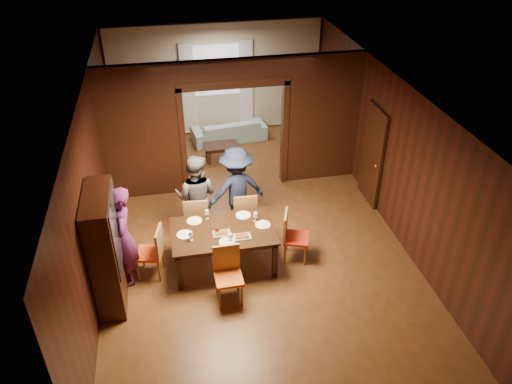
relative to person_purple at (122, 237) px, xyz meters
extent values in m
plane|color=#4F2E16|center=(2.30, 1.12, -0.91)|extent=(9.00, 9.00, 0.00)
cube|color=silver|center=(2.30, 1.12, 1.99)|extent=(5.50, 9.00, 0.02)
cube|color=black|center=(2.30, 5.62, 0.54)|extent=(5.50, 0.02, 2.90)
cube|color=black|center=(-0.45, 1.12, 0.54)|extent=(0.02, 9.00, 2.90)
cube|color=black|center=(5.05, 1.12, 0.54)|extent=(0.02, 9.00, 2.90)
cube|color=black|center=(0.37, 2.72, 0.29)|extent=(1.65, 0.15, 2.40)
cube|color=black|center=(4.22, 2.72, 0.29)|extent=(1.65, 0.15, 2.40)
cube|color=black|center=(2.30, 2.72, 1.74)|extent=(5.50, 0.15, 0.50)
cube|color=beige|center=(2.30, 5.59, 0.54)|extent=(5.40, 0.04, 2.85)
imported|color=#591E59|center=(0.00, 0.00, 0.00)|extent=(0.50, 0.70, 1.83)
imported|color=#4D4B52|center=(1.31, 1.06, -0.05)|extent=(1.01, 0.90, 1.73)
imported|color=#171D3A|center=(2.09, 1.17, -0.05)|extent=(1.23, 0.86, 1.74)
imported|color=#9CC4CC|center=(2.49, 4.97, -0.64)|extent=(1.99, 0.98, 0.56)
imported|color=black|center=(1.79, 0.23, -0.12)|extent=(0.30, 0.30, 0.07)
cube|color=black|center=(1.67, 0.07, -0.53)|extent=(1.79, 1.11, 0.76)
cube|color=black|center=(2.14, 3.96, -0.71)|extent=(0.80, 0.50, 0.40)
cube|color=black|center=(-0.23, -0.38, 0.09)|extent=(0.40, 1.20, 2.00)
cube|color=black|center=(5.00, 1.62, 0.14)|extent=(0.06, 0.90, 2.10)
cube|color=silver|center=(2.30, 5.56, 0.79)|extent=(1.20, 0.03, 1.30)
cube|color=white|center=(1.55, 5.52, 0.34)|extent=(0.35, 0.06, 2.40)
cube|color=white|center=(3.05, 5.52, 0.34)|extent=(0.35, 0.06, 2.40)
cylinder|color=white|center=(1.01, 0.07, -0.15)|extent=(0.27, 0.27, 0.01)
cylinder|color=white|center=(1.21, 0.44, -0.15)|extent=(0.27, 0.27, 0.01)
cylinder|color=white|center=(2.09, 0.44, -0.15)|extent=(0.27, 0.27, 0.01)
cylinder|color=silver|center=(2.38, 0.09, -0.15)|extent=(0.27, 0.27, 0.01)
cylinder|color=silver|center=(1.69, -0.26, -0.15)|extent=(0.27, 0.27, 0.01)
cube|color=gray|center=(1.63, -0.02, -0.14)|extent=(0.30, 0.20, 0.04)
cube|color=gray|center=(1.96, -0.17, -0.14)|extent=(0.30, 0.20, 0.04)
cylinder|color=white|center=(1.75, -0.23, -0.08)|extent=(0.07, 0.07, 0.14)
camera|label=1|loc=(0.91, -6.78, 5.05)|focal=35.00mm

